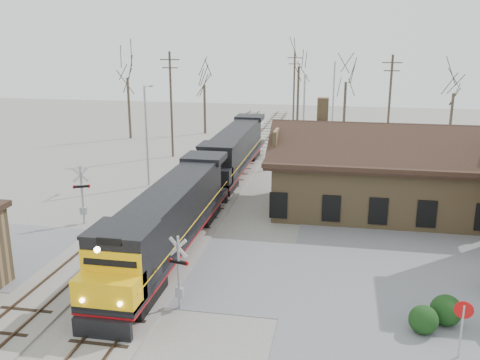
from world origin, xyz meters
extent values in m
plane|color=gray|center=(0.00, 0.00, 0.00)|extent=(140.00, 140.00, 0.00)
cube|color=slate|center=(0.00, 0.00, 0.01)|extent=(60.00, 9.00, 0.03)
cube|color=gray|center=(0.00, 15.00, 0.06)|extent=(3.40, 90.00, 0.12)
cube|color=#473323|center=(-0.72, 15.00, 0.17)|extent=(0.08, 90.00, 0.14)
cube|color=#473323|center=(0.72, 15.00, 0.17)|extent=(0.08, 90.00, 0.14)
cube|color=gray|center=(-4.50, 15.00, 0.06)|extent=(3.40, 90.00, 0.12)
cube|color=#473323|center=(-5.22, 15.00, 0.17)|extent=(0.08, 90.00, 0.14)
cube|color=#473323|center=(-3.78, 15.00, 0.17)|extent=(0.08, 90.00, 0.14)
cube|color=olive|center=(12.00, 12.00, 2.00)|extent=(14.00, 8.00, 4.00)
cube|color=black|center=(12.00, 12.00, 4.10)|extent=(15.20, 9.20, 0.30)
cube|color=black|center=(12.00, 9.70, 5.10)|extent=(15.00, 4.71, 2.66)
cube|color=black|center=(12.00, 14.30, 5.10)|extent=(15.00, 4.71, 2.66)
cube|color=olive|center=(8.00, 13.50, 6.80)|extent=(0.80, 0.80, 2.20)
cube|color=black|center=(0.00, -4.23, 0.51)|extent=(2.31, 3.69, 0.92)
cube|color=black|center=(0.00, 7.77, 0.51)|extent=(2.31, 3.69, 0.92)
cube|color=black|center=(0.00, 1.77, 1.25)|extent=(2.77, 18.46, 0.32)
cube|color=#9A0B0F|center=(0.00, 1.77, 1.04)|extent=(2.79, 18.46, 0.11)
cube|color=black|center=(0.00, 2.92, 2.68)|extent=(2.40, 13.39, 2.58)
cube|color=black|center=(0.00, -5.06, 2.68)|extent=(2.77, 2.58, 2.58)
cube|color=yellow|center=(0.00, -6.63, 1.89)|extent=(2.77, 1.66, 1.29)
cube|color=black|center=(0.00, -7.56, 0.51)|extent=(2.58, 0.25, 0.92)
cylinder|color=#FFF2CC|center=(0.00, -7.48, 4.06)|extent=(0.26, 0.10, 0.26)
cube|color=black|center=(0.00, 14.73, 0.51)|extent=(2.31, 3.69, 0.92)
cube|color=black|center=(0.00, 26.73, 0.51)|extent=(2.31, 3.69, 0.92)
cube|color=black|center=(0.00, 20.73, 1.25)|extent=(2.77, 18.46, 0.32)
cube|color=#9A0B0F|center=(0.00, 20.73, 1.04)|extent=(2.79, 18.46, 0.11)
cube|color=black|center=(0.00, 21.89, 2.68)|extent=(2.40, 13.39, 2.58)
cube|color=black|center=(0.00, 13.90, 2.68)|extent=(2.77, 2.58, 2.58)
cube|color=black|center=(0.00, 12.33, 1.89)|extent=(2.77, 1.66, 1.29)
cube|color=black|center=(0.00, 11.40, 0.51)|extent=(2.58, 0.25, 0.92)
cylinder|color=#A5A8AD|center=(2.36, -4.31, 1.80)|extent=(0.13, 0.13, 3.59)
cube|color=silver|center=(2.36, -4.31, 3.06)|extent=(0.93, 0.23, 0.94)
cube|color=silver|center=(2.36, -4.31, 3.06)|extent=(0.93, 0.23, 0.94)
cube|color=black|center=(2.36, -4.31, 2.34)|extent=(0.82, 0.31, 0.13)
cylinder|color=#B20C0C|center=(1.96, -4.23, 2.34)|extent=(0.23, 0.12, 0.22)
cylinder|color=#B20C0C|center=(2.76, -4.40, 2.34)|extent=(0.23, 0.12, 0.22)
cube|color=#A5A8AD|center=(2.36, -4.31, 0.81)|extent=(0.36, 0.27, 0.45)
cylinder|color=#A5A8AD|center=(-7.37, 5.57, 2.00)|extent=(0.14, 0.14, 4.00)
cube|color=silver|center=(-7.37, 5.57, 3.40)|extent=(0.97, 0.45, 1.05)
cube|color=silver|center=(-7.37, 5.57, 3.40)|extent=(0.97, 0.45, 1.05)
cube|color=black|center=(-7.37, 5.57, 2.60)|extent=(0.88, 0.50, 0.15)
cylinder|color=#B20C0C|center=(-6.96, 5.75, 2.60)|extent=(0.25, 0.17, 0.24)
cylinder|color=#B20C0C|center=(-7.78, 5.39, 2.60)|extent=(0.25, 0.17, 0.24)
cube|color=#A5A8AD|center=(-7.37, 5.57, 0.90)|extent=(0.40, 0.30, 0.50)
cylinder|color=#A5A8AD|center=(14.35, -6.09, 1.16)|extent=(0.08, 0.08, 2.32)
cylinder|color=#B20C0C|center=(14.35, -6.09, 2.11)|extent=(0.73, 0.17, 0.74)
sphere|color=black|center=(13.20, -4.44, 0.63)|extent=(1.25, 1.25, 1.25)
sphere|color=black|center=(14.27, -3.54, 0.69)|extent=(1.38, 1.38, 1.38)
cylinder|color=#A5A8AD|center=(-6.28, 15.10, 4.18)|extent=(0.18, 0.18, 8.36)
cylinder|color=#A5A8AD|center=(-6.28, 16.00, 8.26)|extent=(0.12, 1.80, 0.12)
cube|color=#A5A8AD|center=(-6.28, 16.80, 8.16)|extent=(0.25, 0.50, 0.12)
cylinder|color=#A5A8AD|center=(5.85, 24.83, 4.35)|extent=(0.18, 0.18, 8.70)
cylinder|color=#A5A8AD|center=(5.85, 25.73, 8.60)|extent=(0.12, 1.80, 0.12)
cube|color=#A5A8AD|center=(5.85, 26.53, 8.50)|extent=(0.25, 0.50, 0.12)
cylinder|color=#A5A8AD|center=(8.43, 32.41, 4.77)|extent=(0.18, 0.18, 9.54)
cylinder|color=#A5A8AD|center=(8.43, 33.31, 9.44)|extent=(0.12, 1.80, 0.12)
cube|color=#A5A8AD|center=(8.43, 34.11, 9.34)|extent=(0.25, 0.50, 0.12)
cylinder|color=#382D23|center=(-7.70, 26.23, 5.34)|extent=(0.24, 0.24, 10.67)
cube|color=#382D23|center=(-7.70, 26.23, 9.87)|extent=(2.00, 0.10, 0.10)
cube|color=#382D23|center=(-7.70, 26.23, 9.07)|extent=(1.60, 0.10, 0.10)
cylinder|color=#382D23|center=(2.92, 47.00, 5.02)|extent=(0.24, 0.24, 10.05)
cube|color=#382D23|center=(2.92, 47.00, 9.25)|extent=(2.00, 0.10, 0.10)
cube|color=#382D23|center=(2.92, 47.00, 8.45)|extent=(1.60, 0.10, 0.10)
cylinder|color=#382D23|center=(14.15, 30.80, 5.18)|extent=(0.24, 0.24, 10.35)
cube|color=#382D23|center=(14.15, 30.80, 9.55)|extent=(2.00, 0.10, 0.10)
cube|color=#382D23|center=(14.15, 30.80, 8.75)|extent=(1.60, 0.10, 0.10)
cylinder|color=#382D23|center=(-15.84, 34.86, 3.65)|extent=(0.32, 0.32, 7.31)
cylinder|color=#382D23|center=(-7.70, 39.76, 3.10)|extent=(0.32, 0.32, 6.21)
cylinder|color=#382D23|center=(3.41, 47.95, 4.04)|extent=(0.32, 0.32, 8.08)
cylinder|color=#382D23|center=(9.71, 40.05, 3.38)|extent=(0.32, 0.32, 6.77)
cylinder|color=#382D23|center=(21.84, 38.92, 2.90)|extent=(0.32, 0.32, 5.80)
camera|label=1|loc=(9.31, -25.89, 12.42)|focal=40.00mm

